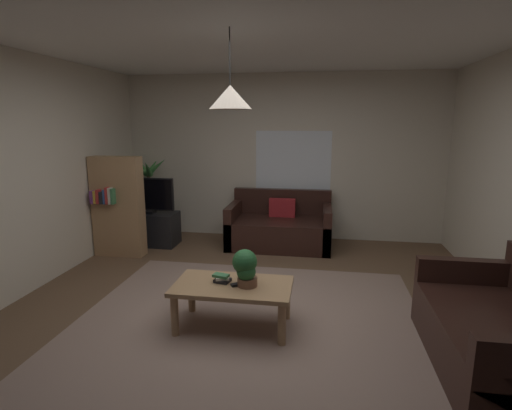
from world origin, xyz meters
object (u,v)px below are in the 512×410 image
object	(u,v)px
book_on_table_0	(222,280)
bookshelf_corner	(118,206)
tv_stand	(148,228)
potted_palm_corner	(149,202)
tv	(146,195)
pendant_lamp	(230,97)
couch_under_window	(280,228)
book_on_table_1	(222,278)
potted_plant_on_table	(245,267)
remote_on_table_0	(240,284)
coffee_table	(233,291)
couch_right_side	(502,337)
book_on_table_2	(221,276)

from	to	relation	value
book_on_table_0	bookshelf_corner	xyz separation A→B (m)	(-1.92, 1.70, 0.27)
bookshelf_corner	tv_stand	bearing A→B (deg)	71.20
potted_palm_corner	tv_stand	bearing A→B (deg)	-69.25
tv	pendant_lamp	size ratio (longest dim) A/B	1.36
couch_under_window	book_on_table_0	xyz separation A→B (m)	(-0.27, -2.49, 0.16)
book_on_table_1	tv	distance (m)	2.83
book_on_table_0	book_on_table_1	world-z (taller)	book_on_table_1
book_on_table_0	potted_plant_on_table	world-z (taller)	potted_plant_on_table
couch_under_window	potted_palm_corner	xyz separation A→B (m)	(-2.19, 0.24, 0.29)
remote_on_table_0	coffee_table	bearing A→B (deg)	45.63
potted_palm_corner	pendant_lamp	size ratio (longest dim) A/B	2.11
potted_plant_on_table	coffee_table	bearing A→B (deg)	173.47
book_on_table_1	tv_stand	world-z (taller)	tv_stand
remote_on_table_0	pendant_lamp	distance (m)	1.63
potted_palm_corner	coffee_table	bearing A→B (deg)	-53.83
coffee_table	book_on_table_1	bearing A→B (deg)	159.37
potted_palm_corner	pendant_lamp	xyz separation A→B (m)	(2.02, -2.77, 1.50)
potted_palm_corner	couch_under_window	bearing A→B (deg)	-6.21
couch_under_window	remote_on_table_0	size ratio (longest dim) A/B	9.56
couch_under_window	book_on_table_1	world-z (taller)	couch_under_window
book_on_table_1	tv	xyz separation A→B (m)	(-1.73, 2.22, 0.32)
remote_on_table_0	potted_palm_corner	size ratio (longest dim) A/B	0.12
couch_right_side	tv_stand	bearing A→B (deg)	-123.15
book_on_table_2	coffee_table	bearing A→B (deg)	-11.57
coffee_table	tv	size ratio (longest dim) A/B	1.22
couch_under_window	potted_palm_corner	distance (m)	2.22
book_on_table_1	potted_palm_corner	size ratio (longest dim) A/B	0.09
potted_palm_corner	bookshelf_corner	size ratio (longest dim) A/B	0.96
book_on_table_0	couch_under_window	bearing A→B (deg)	83.72
couch_right_side	potted_palm_corner	xyz separation A→B (m)	(-4.17, 3.09, 0.29)
couch_right_side	book_on_table_2	distance (m)	2.30
coffee_table	remote_on_table_0	distance (m)	0.10
couch_right_side	tv_stand	world-z (taller)	couch_right_side
book_on_table_2	bookshelf_corner	distance (m)	2.57
tv	pendant_lamp	xyz separation A→B (m)	(1.84, -2.26, 1.28)
remote_on_table_0	potted_palm_corner	distance (m)	3.48
potted_plant_on_table	tv_stand	world-z (taller)	potted_plant_on_table
tv_stand	tv	bearing A→B (deg)	-90.00
remote_on_table_0	bookshelf_corner	world-z (taller)	bookshelf_corner
book_on_table_2	potted_plant_on_table	world-z (taller)	potted_plant_on_table
remote_on_table_0	potted_plant_on_table	world-z (taller)	potted_plant_on_table
book_on_table_1	bookshelf_corner	bearing A→B (deg)	138.49
book_on_table_0	book_on_table_2	distance (m)	0.05
couch_right_side	bookshelf_corner	size ratio (longest dim) A/B	1.08
book_on_table_1	couch_under_window	bearing A→B (deg)	83.71
book_on_table_2	potted_palm_corner	distance (m)	3.34
couch_under_window	pendant_lamp	world-z (taller)	pendant_lamp
book_on_table_2	remote_on_table_0	size ratio (longest dim) A/B	0.89
couch_under_window	couch_right_side	xyz separation A→B (m)	(1.98, -2.85, 0.00)
couch_right_side	book_on_table_2	size ratio (longest dim) A/B	10.65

